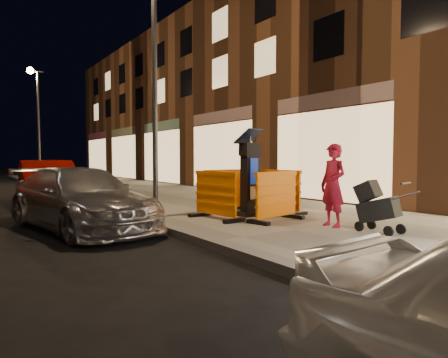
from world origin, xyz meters
TOP-DOWN VIEW (x-y plane):
  - ground_plane at (0.00, 0.00)m, footprint 120.00×120.00m
  - sidewalk at (3.00, 0.00)m, footprint 6.00×60.00m
  - kerb at (0.00, 0.00)m, footprint 0.30×60.00m
  - parking_kiosk at (2.16, 1.93)m, footprint 0.66×0.66m
  - barrier_front at (2.16, 0.98)m, footprint 1.45×0.80m
  - barrier_back at (2.16, 2.88)m, footprint 1.40×0.62m
  - barrier_kerbside at (1.21, 1.93)m, footprint 0.74×1.43m
  - barrier_bldgside at (3.11, 1.93)m, footprint 0.65×1.40m
  - car_silver at (-1.38, 3.19)m, footprint 2.56×4.75m
  - car_red at (-1.11, 8.28)m, footprint 1.83×4.48m
  - man at (2.62, -0.16)m, footprint 0.45×0.64m
  - stroller at (2.82, -1.06)m, footprint 0.65×0.84m
  - street_lamp_mid at (0.25, 3.00)m, footprint 0.12×0.12m
  - street_lamp_far at (0.25, 18.00)m, footprint 0.12×0.12m

SIDE VIEW (x-z plane):
  - ground_plane at x=0.00m, z-range 0.00..0.00m
  - car_silver at x=-1.38m, z-range -0.65..0.65m
  - car_red at x=-1.11m, z-range -0.72..0.72m
  - sidewalk at x=3.00m, z-range 0.00..0.15m
  - kerb at x=0.00m, z-range 0.00..0.15m
  - stroller at x=2.82m, z-range 0.15..1.08m
  - barrier_front at x=2.16m, z-range 0.15..1.22m
  - barrier_back at x=2.16m, z-range 0.15..1.22m
  - barrier_kerbside at x=1.21m, z-range 0.15..1.22m
  - barrier_bldgside at x=3.11m, z-range 0.15..1.22m
  - man at x=2.62m, z-range 0.15..1.80m
  - parking_kiosk at x=2.16m, z-range 0.15..2.07m
  - street_lamp_mid at x=0.25m, z-range 0.15..6.15m
  - street_lamp_far at x=0.25m, z-range 0.15..6.15m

